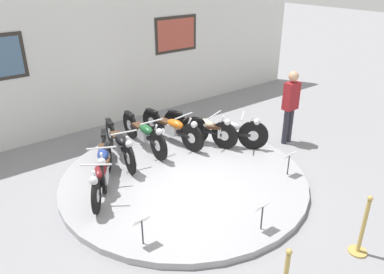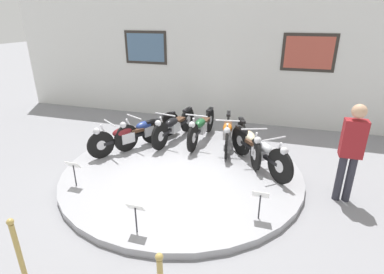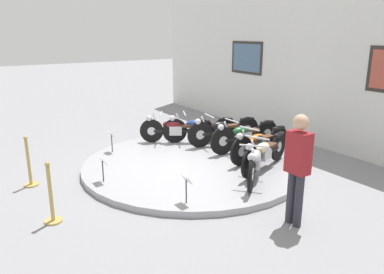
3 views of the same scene
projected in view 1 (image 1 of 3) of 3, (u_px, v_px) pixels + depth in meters
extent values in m
plane|color=gray|center=(184.00, 181.00, 7.57)|extent=(60.00, 60.00, 0.00)
cylinder|color=#99999E|center=(184.00, 178.00, 7.54)|extent=(4.88, 4.88, 0.13)
cube|color=silver|center=(96.00, 52.00, 9.39)|extent=(14.00, 0.20, 3.92)
cube|color=#2D2823|center=(176.00, 34.00, 10.55)|extent=(1.40, 0.02, 1.00)
cube|color=#B24C3D|center=(176.00, 34.00, 10.55)|extent=(1.24, 0.02, 0.84)
cylinder|color=black|center=(96.00, 196.00, 6.31)|extent=(0.39, 0.54, 0.62)
cylinder|color=silver|center=(96.00, 196.00, 6.31)|extent=(0.17, 0.22, 0.22)
cylinder|color=black|center=(108.00, 158.00, 7.53)|extent=(0.39, 0.54, 0.62)
cylinder|color=silver|center=(108.00, 158.00, 7.53)|extent=(0.17, 0.22, 0.22)
cube|color=black|center=(103.00, 175.00, 6.92)|extent=(0.75, 1.07, 0.07)
cube|color=silver|center=(102.00, 176.00, 6.87)|extent=(0.34, 0.38, 0.24)
ellipsoid|color=maroon|center=(100.00, 171.00, 6.71)|extent=(0.45, 0.52, 0.20)
cube|color=#472D1E|center=(104.00, 163.00, 7.06)|extent=(0.34, 0.38, 0.07)
cube|color=black|center=(106.00, 146.00, 7.41)|extent=(0.28, 0.35, 0.06)
cylinder|color=silver|center=(97.00, 181.00, 6.36)|extent=(0.18, 0.23, 0.54)
cylinder|color=silver|center=(96.00, 165.00, 6.34)|extent=(0.47, 0.33, 0.03)
sphere|color=silver|center=(93.00, 181.00, 6.11)|extent=(0.15, 0.15, 0.15)
cylinder|color=black|center=(104.00, 176.00, 6.86)|extent=(0.33, 0.60, 0.64)
cylinder|color=silver|center=(104.00, 176.00, 6.86)|extent=(0.16, 0.23, 0.22)
cylinder|color=black|center=(105.00, 144.00, 8.05)|extent=(0.33, 0.60, 0.64)
cylinder|color=silver|center=(105.00, 144.00, 8.05)|extent=(0.16, 0.23, 0.22)
cube|color=black|center=(104.00, 159.00, 7.45)|extent=(0.61, 1.14, 0.07)
cube|color=silver|center=(104.00, 159.00, 7.41)|extent=(0.32, 0.38, 0.24)
ellipsoid|color=navy|center=(103.00, 154.00, 7.25)|extent=(0.41, 0.53, 0.20)
cube|color=#472D1E|center=(104.00, 148.00, 7.59)|extent=(0.32, 0.38, 0.07)
cube|color=black|center=(103.00, 133.00, 7.94)|extent=(0.25, 0.37, 0.06)
cylinder|color=silver|center=(103.00, 163.00, 6.90)|extent=(0.15, 0.24, 0.54)
cylinder|color=silver|center=(101.00, 148.00, 6.89)|extent=(0.50, 0.27, 0.03)
sphere|color=silver|center=(102.00, 162.00, 6.66)|extent=(0.15, 0.15, 0.15)
cylinder|color=black|center=(129.00, 158.00, 7.47)|extent=(0.18, 0.67, 0.67)
cylinder|color=silver|center=(129.00, 158.00, 7.47)|extent=(0.11, 0.24, 0.23)
cylinder|color=black|center=(111.00, 133.00, 8.56)|extent=(0.18, 0.67, 0.67)
cylinder|color=silver|center=(111.00, 133.00, 8.56)|extent=(0.11, 0.24, 0.23)
cube|color=black|center=(119.00, 145.00, 8.01)|extent=(0.30, 1.23, 0.07)
cube|color=silver|center=(120.00, 145.00, 7.97)|extent=(0.26, 0.35, 0.24)
ellipsoid|color=black|center=(121.00, 140.00, 7.82)|extent=(0.31, 0.51, 0.20)
cube|color=#472D1E|center=(116.00, 135.00, 8.13)|extent=(0.26, 0.35, 0.07)
cube|color=black|center=(110.00, 122.00, 8.44)|extent=(0.16, 0.37, 0.06)
cylinder|color=silver|center=(126.00, 146.00, 7.50)|extent=(0.09, 0.25, 0.54)
cylinder|color=silver|center=(124.00, 132.00, 7.48)|extent=(0.54, 0.13, 0.03)
sphere|color=silver|center=(129.00, 144.00, 7.27)|extent=(0.15, 0.15, 0.15)
cylinder|color=black|center=(158.00, 145.00, 7.97)|extent=(0.09, 0.68, 0.68)
cylinder|color=silver|center=(158.00, 145.00, 7.97)|extent=(0.08, 0.24, 0.24)
cylinder|color=black|center=(130.00, 125.00, 8.98)|extent=(0.09, 0.68, 0.68)
cylinder|color=silver|center=(130.00, 125.00, 8.98)|extent=(0.08, 0.24, 0.24)
cube|color=black|center=(143.00, 134.00, 8.48)|extent=(0.13, 1.24, 0.07)
cube|color=silver|center=(144.00, 134.00, 8.44)|extent=(0.22, 0.33, 0.24)
ellipsoid|color=#1E562D|center=(146.00, 129.00, 8.30)|extent=(0.24, 0.49, 0.20)
cube|color=#472D1E|center=(139.00, 126.00, 8.58)|extent=(0.22, 0.33, 0.07)
cube|color=black|center=(129.00, 114.00, 8.86)|extent=(0.12, 0.36, 0.06)
cylinder|color=silver|center=(155.00, 135.00, 8.00)|extent=(0.06, 0.25, 0.54)
cylinder|color=silver|center=(152.00, 122.00, 7.97)|extent=(0.54, 0.06, 0.03)
sphere|color=silver|center=(159.00, 132.00, 7.78)|extent=(0.15, 0.15, 0.15)
cylinder|color=black|center=(192.00, 138.00, 8.33)|extent=(0.16, 0.66, 0.66)
cylinder|color=silver|center=(192.00, 138.00, 8.33)|extent=(0.10, 0.24, 0.23)
cylinder|color=black|center=(152.00, 122.00, 9.18)|extent=(0.16, 0.66, 0.66)
cylinder|color=silver|center=(152.00, 122.00, 9.18)|extent=(0.10, 0.24, 0.23)
cube|color=black|center=(171.00, 129.00, 8.75)|extent=(0.26, 1.24, 0.07)
cube|color=silver|center=(172.00, 129.00, 8.72)|extent=(0.25, 0.35, 0.24)
ellipsoid|color=#D16619|center=(175.00, 124.00, 8.59)|extent=(0.29, 0.51, 0.20)
cube|color=#472D1E|center=(165.00, 121.00, 8.83)|extent=(0.25, 0.35, 0.07)
cube|color=black|center=(152.00, 111.00, 9.06)|extent=(0.16, 0.37, 0.06)
cylinder|color=silver|center=(187.00, 128.00, 8.34)|extent=(0.08, 0.25, 0.54)
cylinder|color=silver|center=(184.00, 116.00, 8.30)|extent=(0.54, 0.12, 0.03)
sphere|color=silver|center=(194.00, 125.00, 8.15)|extent=(0.15, 0.15, 0.15)
cylinder|color=black|center=(225.00, 135.00, 8.46)|extent=(0.28, 0.63, 0.65)
cylinder|color=silver|center=(225.00, 135.00, 8.46)|extent=(0.14, 0.24, 0.23)
cylinder|color=black|center=(175.00, 123.00, 9.11)|extent=(0.28, 0.63, 0.65)
cylinder|color=silver|center=(175.00, 123.00, 9.11)|extent=(0.14, 0.24, 0.23)
cube|color=black|center=(199.00, 129.00, 8.78)|extent=(0.50, 1.19, 0.07)
cube|color=silver|center=(201.00, 129.00, 8.76)|extent=(0.30, 0.37, 0.24)
ellipsoid|color=beige|center=(204.00, 123.00, 8.64)|extent=(0.37, 0.53, 0.20)
cube|color=#472D1E|center=(191.00, 122.00, 8.83)|extent=(0.30, 0.37, 0.07)
cube|color=black|center=(175.00, 112.00, 8.99)|extent=(0.22, 0.37, 0.06)
cylinder|color=silver|center=(219.00, 126.00, 8.45)|extent=(0.13, 0.25, 0.54)
cylinder|color=silver|center=(215.00, 114.00, 8.39)|extent=(0.52, 0.22, 0.03)
sphere|color=silver|center=(228.00, 122.00, 8.29)|extent=(0.15, 0.15, 0.15)
cylinder|color=black|center=(253.00, 135.00, 8.43)|extent=(0.49, 0.55, 0.68)
cylinder|color=silver|center=(253.00, 135.00, 8.43)|extent=(0.21, 0.22, 0.24)
cylinder|color=black|center=(195.00, 130.00, 8.67)|extent=(0.49, 0.55, 0.68)
cylinder|color=silver|center=(195.00, 130.00, 8.67)|extent=(0.21, 0.22, 0.24)
cube|color=black|center=(223.00, 133.00, 8.55)|extent=(0.87, 0.98, 0.07)
cube|color=silver|center=(225.00, 132.00, 8.54)|extent=(0.36, 0.37, 0.24)
ellipsoid|color=#B2B5BA|center=(230.00, 126.00, 8.45)|extent=(0.48, 0.51, 0.20)
cube|color=#472D1E|center=(214.00, 126.00, 8.53)|extent=(0.36, 0.37, 0.07)
cube|color=black|center=(195.00, 119.00, 8.55)|extent=(0.31, 0.34, 0.06)
cylinder|color=silver|center=(247.00, 127.00, 8.37)|extent=(0.20, 0.22, 0.54)
cylinder|color=silver|center=(243.00, 116.00, 8.28)|extent=(0.43, 0.38, 0.03)
sphere|color=silver|center=(257.00, 122.00, 8.27)|extent=(0.15, 0.15, 0.15)
cylinder|color=#333338|center=(142.00, 233.00, 5.61)|extent=(0.02, 0.02, 0.42)
cube|color=white|center=(142.00, 220.00, 5.51)|extent=(0.26, 0.11, 0.15)
cylinder|color=#333338|center=(262.00, 218.00, 5.92)|extent=(0.02, 0.02, 0.42)
cube|color=white|center=(263.00, 206.00, 5.83)|extent=(0.26, 0.11, 0.15)
cylinder|color=#333338|center=(288.00, 165.00, 7.46)|extent=(0.02, 0.02, 0.42)
cube|color=white|center=(290.00, 155.00, 7.36)|extent=(0.26, 0.11, 0.15)
cylinder|color=#2D2D38|center=(286.00, 127.00, 8.94)|extent=(0.13, 0.13, 0.87)
cylinder|color=#2D2D38|center=(290.00, 125.00, 9.03)|extent=(0.13, 0.13, 0.87)
cube|color=maroon|center=(291.00, 96.00, 8.67)|extent=(0.36, 0.22, 0.65)
sphere|color=tan|center=(294.00, 76.00, 8.46)|extent=(0.23, 0.23, 0.23)
sphere|color=tan|center=(289.00, 252.00, 4.31)|extent=(0.08, 0.08, 0.08)
cylinder|color=tan|center=(357.00, 251.00, 5.70)|extent=(0.28, 0.28, 0.03)
cylinder|color=tan|center=(363.00, 227.00, 5.50)|extent=(0.06, 0.06, 0.95)
sphere|color=tan|center=(370.00, 198.00, 5.29)|extent=(0.08, 0.08, 0.08)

